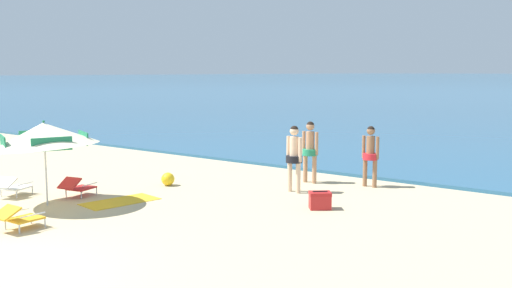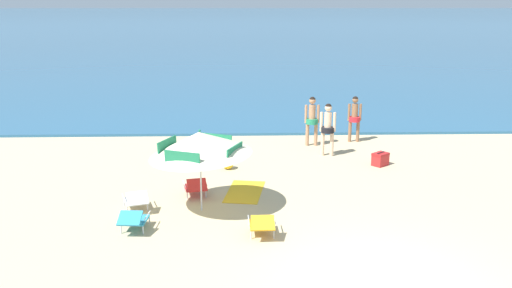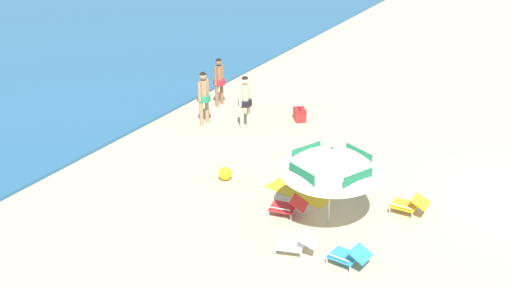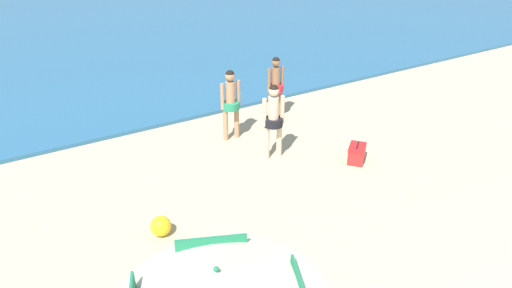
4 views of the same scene
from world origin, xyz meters
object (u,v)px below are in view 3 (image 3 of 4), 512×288
at_px(beach_umbrella_striped_main, 331,160).
at_px(lounge_chair_spare_folded, 296,243).
at_px(cooler_box, 300,115).
at_px(beach_ball, 225,174).
at_px(person_standing_beside, 204,94).
at_px(person_wading_in, 219,78).
at_px(beach_towel, 301,191).
at_px(lounge_chair_beside_umbrella, 410,204).
at_px(lounge_chair_under_umbrella, 350,255).
at_px(lounge_chair_facing_sea, 288,206).
at_px(person_standing_near_shore, 245,99).

relative_size(beach_umbrella_striped_main, lounge_chair_spare_folded, 3.24).
distance_m(cooler_box, beach_ball, 4.74).
bearing_deg(beach_umbrella_striped_main, cooler_box, 34.14).
bearing_deg(beach_ball, person_standing_beside, 43.13).
height_order(cooler_box, beach_ball, cooler_box).
distance_m(person_wading_in, cooler_box, 3.10).
bearing_deg(beach_towel, lounge_chair_beside_umbrella, -83.05).
xyz_separation_m(lounge_chair_beside_umbrella, person_standing_beside, (2.08, 7.63, 0.74)).
bearing_deg(beach_ball, lounge_chair_under_umbrella, -113.56).
bearing_deg(beach_towel, lounge_chair_under_umbrella, -135.00).
distance_m(lounge_chair_beside_umbrella, lounge_chair_facing_sea, 3.00).
xyz_separation_m(lounge_chair_spare_folded, person_standing_beside, (5.06, 6.06, 0.74)).
height_order(person_standing_near_shore, person_wading_in, person_standing_near_shore).
relative_size(lounge_chair_facing_sea, beach_towel, 0.55).
height_order(beach_umbrella_striped_main, lounge_chair_under_umbrella, beach_umbrella_striped_main).
xyz_separation_m(beach_umbrella_striped_main, beach_towel, (1.06, 1.29, -1.68)).
xyz_separation_m(lounge_chair_beside_umbrella, person_standing_near_shore, (2.42, 6.29, 0.74)).
relative_size(beach_umbrella_striped_main, person_standing_beside, 1.87).
bearing_deg(beach_umbrella_striped_main, lounge_chair_facing_sea, 102.43).
distance_m(lounge_chair_facing_sea, beach_ball, 2.51).
bearing_deg(lounge_chair_under_umbrella, beach_towel, 45.00).
relative_size(person_wading_in, beach_towel, 0.93).
distance_m(beach_umbrella_striped_main, person_standing_near_shore, 6.14).
bearing_deg(beach_towel, beach_umbrella_striped_main, -129.41).
height_order(beach_umbrella_striped_main, lounge_chair_spare_folded, beach_umbrella_striped_main).
bearing_deg(lounge_chair_facing_sea, beach_ball, 71.71).
distance_m(beach_umbrella_striped_main, lounge_chair_beside_umbrella, 2.51).
height_order(person_standing_beside, beach_ball, person_standing_beside).
xyz_separation_m(lounge_chair_under_umbrella, person_standing_beside, (4.90, 7.28, 0.74)).
relative_size(lounge_chair_under_umbrella, person_standing_beside, 0.53).
bearing_deg(lounge_chair_facing_sea, lounge_chair_under_umbrella, -118.87).
bearing_deg(cooler_box, lounge_chair_spare_folded, -152.67).
height_order(lounge_chair_beside_umbrella, cooler_box, lounge_chair_beside_umbrella).
relative_size(beach_ball, beach_towel, 0.20).
bearing_deg(lounge_chair_beside_umbrella, person_standing_beside, 74.77).
bearing_deg(beach_towel, person_standing_near_shore, 51.47).
relative_size(lounge_chair_facing_sea, beach_ball, 2.69).
bearing_deg(cooler_box, person_wading_in, 93.96).
bearing_deg(lounge_chair_spare_folded, lounge_chair_facing_sea, 34.87).
xyz_separation_m(lounge_chair_facing_sea, person_standing_near_shore, (4.04, 3.77, 0.74)).
bearing_deg(person_standing_near_shore, lounge_chair_beside_umbrella, -111.01).
xyz_separation_m(lounge_chair_beside_umbrella, lounge_chair_facing_sea, (-1.62, 2.52, -0.00)).
bearing_deg(person_standing_beside, person_standing_near_shore, -75.74).
bearing_deg(lounge_chair_beside_umbrella, cooler_box, 52.76).
relative_size(lounge_chair_beside_umbrella, lounge_chair_facing_sea, 0.91).
xyz_separation_m(lounge_chair_facing_sea, beach_towel, (1.28, 0.30, -0.26)).
relative_size(lounge_chair_facing_sea, person_wading_in, 0.59).
bearing_deg(lounge_chair_spare_folded, beach_towel, 25.38).
height_order(lounge_chair_beside_umbrella, person_standing_beside, person_standing_beside).
distance_m(person_standing_near_shore, beach_ball, 3.63).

